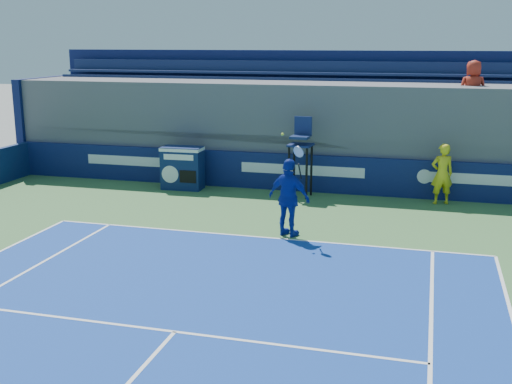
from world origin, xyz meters
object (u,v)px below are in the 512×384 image
(tennis_player, at_px, (289,198))
(ball_person, at_px, (442,174))
(match_clock, at_px, (182,167))
(umpire_chair, at_px, (301,148))

(tennis_player, bearing_deg, ball_person, 49.95)
(ball_person, bearing_deg, match_clock, -17.08)
(match_clock, xyz_separation_m, umpire_chair, (3.91, -0.01, 0.79))
(ball_person, relative_size, umpire_chair, 0.73)
(ball_person, relative_size, tennis_player, 0.70)
(match_clock, relative_size, tennis_player, 0.54)
(match_clock, height_order, umpire_chair, umpire_chair)
(match_clock, distance_m, tennis_player, 6.12)
(umpire_chair, bearing_deg, ball_person, 2.53)
(umpire_chair, bearing_deg, match_clock, 179.87)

